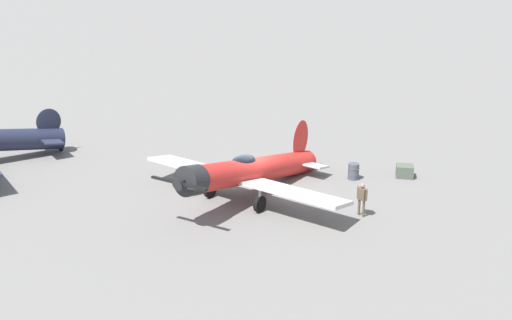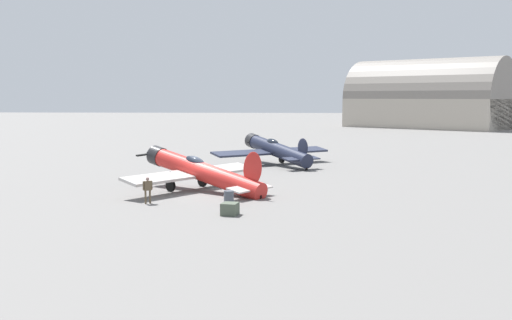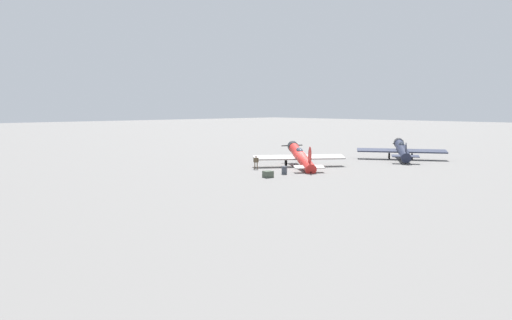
% 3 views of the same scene
% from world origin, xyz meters
% --- Properties ---
extents(ground_plane, '(400.00, 400.00, 0.00)m').
position_xyz_m(ground_plane, '(0.00, 0.00, 0.00)').
color(ground_plane, slate).
extents(airplane_foreground, '(9.93, 10.19, 3.30)m').
position_xyz_m(airplane_foreground, '(-0.41, 0.30, 1.35)').
color(airplane_foreground, red).
rests_on(airplane_foreground, ground_plane).
extents(airplane_mid_apron, '(10.98, 10.24, 2.88)m').
position_xyz_m(airplane_mid_apron, '(4.28, 16.32, 1.46)').
color(airplane_mid_apron, '#1E2338').
rests_on(airplane_mid_apron, ground_plane).
extents(ground_crew_mechanic, '(0.52, 0.44, 1.61)m').
position_xyz_m(ground_crew_mechanic, '(-2.79, -4.89, 0.97)').
color(ground_crew_mechanic, brown).
rests_on(ground_crew_mechanic, ground_plane).
extents(equipment_crate, '(1.00, 1.07, 0.67)m').
position_xyz_m(equipment_crate, '(2.49, -8.14, 0.34)').
color(equipment_crate, '#4C5647').
rests_on(equipment_crate, ground_plane).
extents(fuel_drum, '(0.63, 0.63, 0.89)m').
position_xyz_m(fuel_drum, '(2.14, -5.28, 0.44)').
color(fuel_drum, '#474C56').
rests_on(fuel_drum, ground_plane).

